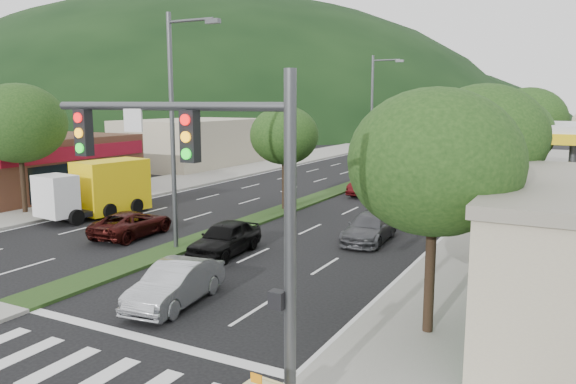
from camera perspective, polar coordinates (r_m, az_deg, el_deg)
The scene contains 27 objects.
ground at distance 19.88m, azimuth -26.21°, elevation -10.56°, with size 160.00×160.00×0.00m, color black.
sidewalk_right at distance 36.42m, azimuth 22.79°, elevation -1.51°, with size 5.00×90.00×0.15m, color gray.
sidewalk_left at distance 46.12m, azimuth -10.55°, elevation 1.19°, with size 6.00×90.00×0.15m, color gray.
median at distance 42.19m, azimuth 6.06°, elevation 0.53°, with size 1.60×56.00×0.12m, color #1C3513.
traffic_signal at distance 11.36m, azimuth -6.91°, elevation 0.24°, with size 6.12×0.40×7.00m.
shop_left at distance 42.80m, azimuth -24.80°, elevation 2.48°, with size 10.15×12.00×4.00m.
bldg_left_far at distance 56.62m, azimuth -9.73°, elevation 4.94°, with size 9.00×14.00×4.60m, color #B8B092.
hill_far at distance 154.05m, azimuth -10.52°, elevation 6.70°, with size 176.00×132.00×82.00m, color black.
tree_r_a at distance 15.23m, azimuth 14.66°, elevation 2.95°, with size 4.60×4.60×6.63m.
tree_r_b at distance 23.05m, azimuth 19.31°, elevation 5.31°, with size 4.80×4.80×6.94m.
tree_r_c at distance 30.98m, azimuth 21.55°, elevation 5.52°, with size 4.40×4.40×6.48m.
tree_r_d at distance 40.91m, azimuth 23.19°, elevation 6.78°, with size 5.00×5.00×7.17m.
tree_r_e at distance 50.89m, azimuth 24.15°, elevation 6.73°, with size 4.60×4.60×6.71m.
tree_med_near at distance 32.69m, azimuth -0.38°, elevation 5.76°, with size 4.00×4.00×6.02m.
tree_med_far at distance 56.90m, azimuth 12.22°, elevation 7.62°, with size 4.80×4.80×6.94m.
tree_l_a at distance 34.83m, azimuth -25.69°, elevation 6.31°, with size 5.20×5.20×7.25m.
streetlight_near at distance 24.17m, azimuth -11.32°, elevation 7.10°, with size 2.60×0.25×10.00m.
streetlight_mid at distance 46.33m, azimuth 8.75°, elevation 8.11°, with size 2.60×0.25×10.00m.
sedan_silver at distance 18.37m, azimuth -11.37°, elevation -9.13°, with size 1.43×4.11×1.35m, color #A7AAAF.
suv_maroon at distance 27.85m, azimuth -15.54°, elevation -3.11°, with size 2.05×4.44×1.23m, color black.
car_queue_a at distance 23.81m, azimuth -6.41°, elevation -4.68°, with size 1.67×4.15×1.42m, color black.
car_queue_b at distance 26.15m, azimuth 8.28°, elevation -3.62°, with size 1.78×4.38×1.27m, color #444549.
car_queue_c at distance 39.07m, azimuth 8.24°, elevation 0.78°, with size 1.55×4.45×1.46m, color #440B0D.
car_queue_d at distance 32.90m, azimuth 13.61°, elevation -1.10°, with size 2.17×4.71×1.31m, color black.
car_queue_e at distance 43.79m, azimuth 10.43°, elevation 1.46°, with size 1.42×3.53×1.20m, color #4D4D52.
box_truck at distance 33.19m, azimuth -18.52°, elevation 0.17°, with size 3.04×6.46×3.07m.
motorhome at distance 50.58m, azimuth 16.53°, elevation 3.96°, with size 3.43×10.29×3.92m.
Camera 1 is at (15.44, -10.75, 6.41)m, focal length 35.00 mm.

